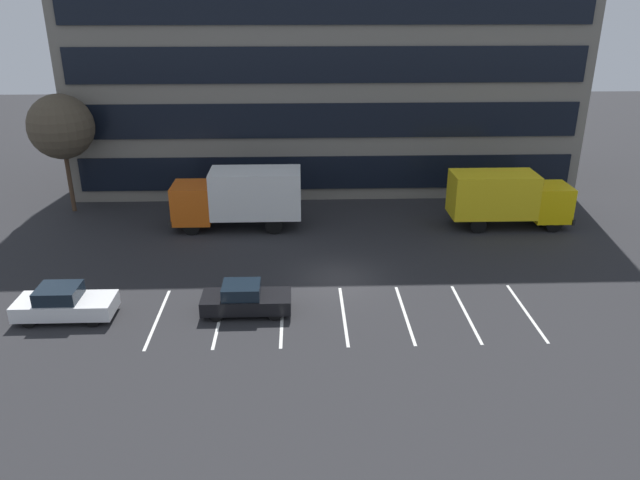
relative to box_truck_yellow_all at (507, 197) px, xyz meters
name	(u,v)px	position (x,y,z in m)	size (l,w,h in m)	color
ground_plane	(338,278)	(-10.80, -7.00, -1.93)	(120.00, 120.00, 0.00)	#262628
office_building	(324,33)	(-10.80, 10.95, 8.87)	(35.21, 10.95, 21.60)	slate
lot_markings	(344,315)	(-10.80, -10.83, -1.93)	(16.94, 5.40, 0.01)	silver
box_truck_yellow_all	(507,197)	(0.00, 0.00, 0.00)	(7.41, 2.45, 3.44)	yellow
box_truck_orange	(240,196)	(-16.39, 0.35, 0.13)	(7.91, 2.62, 3.67)	#D85914
sedan_white	(64,303)	(-23.31, -10.64, -1.20)	(4.32, 1.81, 1.55)	white
sedan_black	(245,299)	(-15.26, -10.43, -1.25)	(4.05, 1.69, 1.45)	black
bare_tree	(61,127)	(-27.80, 3.86, 3.70)	(4.11, 4.11, 7.70)	#473323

